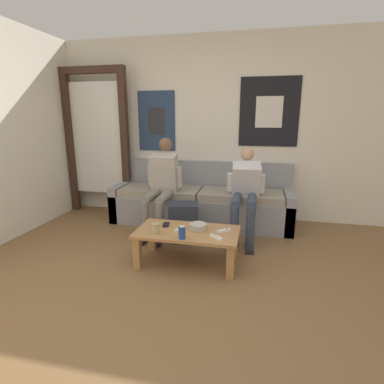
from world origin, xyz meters
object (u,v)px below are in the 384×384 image
person_seated_adult (162,182)px  cell_phone (166,225)px  game_controller_far_center (181,229)px  coffee_table (187,236)px  game_controller_near_right (224,231)px  ceramic_bowl (198,226)px  game_controller_near_left (216,237)px  backpack (184,223)px  pillar_candle (155,229)px  couch (201,202)px  drink_can_blue (182,232)px  person_seated_teen (245,190)px

person_seated_adult → cell_phone: 0.85m
person_seated_adult → game_controller_far_center: (0.47, -0.86, -0.28)m
coffee_table → game_controller_near_right: (0.36, 0.05, 0.07)m
ceramic_bowl → game_controller_near_left: 0.28m
backpack → cell_phone: (-0.08, -0.45, 0.13)m
game_controller_near_right → game_controller_near_left: bearing=-105.5°
game_controller_near_right → pillar_candle: bearing=-163.4°
couch → cell_phone: couch is taller
game_controller_near_right → drink_can_blue: bearing=-144.9°
coffee_table → ceramic_bowl: ceramic_bowl is taller
coffee_table → person_seated_adult: (-0.54, 0.85, 0.35)m
drink_can_blue → cell_phone: (-0.25, 0.31, -0.06)m
game_controller_far_center → pillar_candle: bearing=-147.4°
ceramic_bowl → coffee_table: bearing=-154.3°
couch → backpack: couch is taller
cell_phone → game_controller_near_left: bearing=-22.9°
game_controller_near_left → game_controller_far_center: (-0.38, 0.13, 0.00)m
couch → drink_can_blue: 1.47m
couch → pillar_candle: (-0.19, -1.40, 0.12)m
person_seated_teen → game_controller_far_center: (-0.59, -0.87, -0.23)m
couch → person_seated_teen: person_seated_teen is taller
person_seated_teen → ceramic_bowl: size_ratio=6.08×
coffee_table → drink_can_blue: 0.24m
person_seated_adult → drink_can_blue: (0.54, -1.06, -0.23)m
cell_phone → pillar_candle: bearing=-96.8°
person_seated_teen → coffee_table: bearing=-121.2°
person_seated_teen → pillar_candle: (-0.81, -1.01, -0.19)m
game_controller_far_center → couch: bearing=91.3°
pillar_candle → game_controller_far_center: pillar_candle is taller
game_controller_near_right → cell_phone: game_controller_near_right is taller
person_seated_teen → backpack: person_seated_teen is taller
couch → ceramic_bowl: couch is taller
game_controller_far_center → game_controller_near_right: bearing=7.3°
drink_can_blue → game_controller_near_right: 0.45m
game_controller_near_right → cell_phone: (-0.62, 0.06, -0.01)m
game_controller_near_left → game_controller_far_center: size_ratio=0.94×
person_seated_teen → game_controller_near_left: 1.04m
person_seated_adult → ceramic_bowl: bearing=-51.3°
backpack → game_controller_near_right: backpack is taller
person_seated_teen → ceramic_bowl: bearing=-117.4°
person_seated_adult → person_seated_teen: 1.06m
couch → drink_can_blue: (0.09, -1.46, 0.12)m
person_seated_teen → drink_can_blue: bearing=-116.0°
person_seated_teen → game_controller_far_center: size_ratio=7.64×
ceramic_bowl → cell_phone: 0.36m
game_controller_near_right → person_seated_teen: bearing=79.0°
couch → coffee_table: size_ratio=2.41×
coffee_table → ceramic_bowl: size_ratio=5.75×
game_controller_near_left → cell_phone: size_ratio=0.91×
person_seated_adult → drink_can_blue: 1.21m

